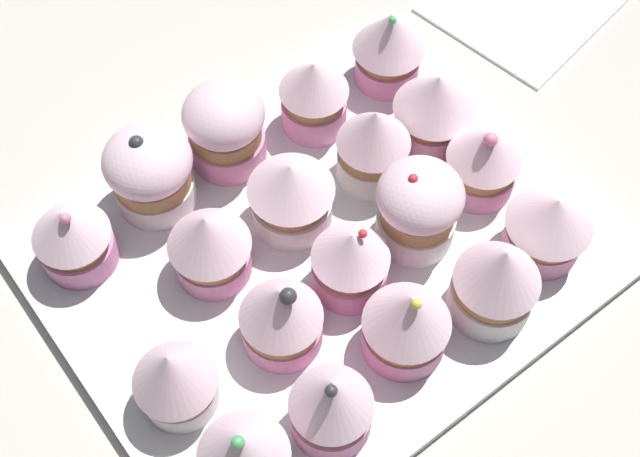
{
  "coord_description": "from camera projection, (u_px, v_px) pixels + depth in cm",
  "views": [
    {
      "loc": [
        19.39,
        25.42,
        58.74
      ],
      "look_at": [
        0.0,
        0.0,
        4.2
      ],
      "focal_mm": 49.18,
      "sensor_mm": 36.0,
      "label": 1
    }
  ],
  "objects": [
    {
      "name": "cupcake_8",
      "position": [
        209.0,
        243.0,
        0.62
      ],
      "size": [
        6.04,
        6.04,
        7.07
      ],
      "color": "pink",
      "rests_on": "baking_tray"
    },
    {
      "name": "cupcake_18",
      "position": [
        244.0,
        455.0,
        0.54
      ],
      "size": [
        5.89,
        5.89,
        8.23
      ],
      "color": "white",
      "rests_on": "baking_tray"
    },
    {
      "name": "cupcake_17",
      "position": [
        331.0,
        404.0,
        0.56
      ],
      "size": [
        5.55,
        5.55,
        8.04
      ],
      "color": "pink",
      "rests_on": "baking_tray"
    },
    {
      "name": "cupcake_13",
      "position": [
        174.0,
        378.0,
        0.57
      ],
      "size": [
        5.67,
        5.67,
        7.24
      ],
      "color": "white",
      "rests_on": "baking_tray"
    },
    {
      "name": "cupcake_7",
      "position": [
        287.0,
        195.0,
        0.64
      ],
      "size": [
        6.52,
        6.52,
        6.83
      ],
      "color": "white",
      "rests_on": "baking_tray"
    },
    {
      "name": "napkin",
      "position": [
        523.0,
        2.0,
        0.8
      ],
      "size": [
        17.16,
        16.36,
        0.6
      ],
      "primitive_type": "cube",
      "rotation": [
        0.0,
        0.0,
        0.18
      ],
      "color": "white",
      "rests_on": "ground_plane"
    },
    {
      "name": "baking_tray",
      "position": [
        320.0,
        253.0,
        0.66
      ],
      "size": [
        39.09,
        32.15,
        1.2
      ],
      "color": "silver",
      "rests_on": "ground_plane"
    },
    {
      "name": "cupcake_5",
      "position": [
        435.0,
        106.0,
        0.68
      ],
      "size": [
        6.5,
        6.5,
        7.23
      ],
      "color": "pink",
      "rests_on": "baking_tray"
    },
    {
      "name": "cupcake_16",
      "position": [
        402.0,
        325.0,
        0.59
      ],
      "size": [
        6.12,
        6.12,
        7.63
      ],
      "color": "pink",
      "rests_on": "baking_tray"
    },
    {
      "name": "cupcake_12",
      "position": [
        281.0,
        315.0,
        0.59
      ],
      "size": [
        5.81,
        5.81,
        7.72
      ],
      "color": "pink",
      "rests_on": "baking_tray"
    },
    {
      "name": "cupcake_3",
      "position": [
        150.0,
        171.0,
        0.65
      ],
      "size": [
        6.65,
        6.65,
        7.54
      ],
      "color": "white",
      "rests_on": "baking_tray"
    },
    {
      "name": "cupcake_11",
      "position": [
        352.0,
        259.0,
        0.61
      ],
      "size": [
        5.63,
        5.63,
        7.06
      ],
      "color": "pink",
      "rests_on": "baking_tray"
    },
    {
      "name": "cupcake_4",
      "position": [
        72.0,
        236.0,
        0.63
      ],
      "size": [
        5.68,
        5.68,
        6.63
      ],
      "color": "pink",
      "rests_on": "baking_tray"
    },
    {
      "name": "cupcake_6",
      "position": [
        373.0,
        144.0,
        0.66
      ],
      "size": [
        5.68,
        5.68,
        7.69
      ],
      "color": "white",
      "rests_on": "baking_tray"
    },
    {
      "name": "cupcake_14",
      "position": [
        549.0,
        224.0,
        0.63
      ],
      "size": [
        6.42,
        6.42,
        6.56
      ],
      "color": "pink",
      "rests_on": "baking_tray"
    },
    {
      "name": "cupcake_0",
      "position": [
        389.0,
        45.0,
        0.71
      ],
      "size": [
        5.95,
        5.95,
        7.6
      ],
      "color": "pink",
      "rests_on": "baking_tray"
    },
    {
      "name": "ground_plane",
      "position": [
        320.0,
        265.0,
        0.68
      ],
      "size": [
        180.0,
        180.0,
        3.0
      ],
      "primitive_type": "cube",
      "color": "beige"
    },
    {
      "name": "cupcake_1",
      "position": [
        314.0,
        94.0,
        0.69
      ],
      "size": [
        5.54,
        5.54,
        7.15
      ],
      "color": "pink",
      "rests_on": "baking_tray"
    },
    {
      "name": "cupcake_15",
      "position": [
        497.0,
        280.0,
        0.6
      ],
      "size": [
        6.1,
        6.1,
        7.88
      ],
      "color": "white",
      "rests_on": "baking_tray"
    },
    {
      "name": "cupcake_10",
      "position": [
        418.0,
        207.0,
        0.63
      ],
      "size": [
        6.33,
        6.33,
        7.79
      ],
      "color": "white",
      "rests_on": "baking_tray"
    },
    {
      "name": "cupcake_2",
      "position": [
        225.0,
        127.0,
        0.67
      ],
      "size": [
        6.28,
        6.28,
        7.4
      ],
      "color": "pink",
      "rests_on": "baking_tray"
    },
    {
      "name": "cupcake_9",
      "position": [
        484.0,
        159.0,
        0.66
      ],
      "size": [
        5.75,
        5.75,
        7.19
      ],
      "color": "pink",
      "rests_on": "baking_tray"
    }
  ]
}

